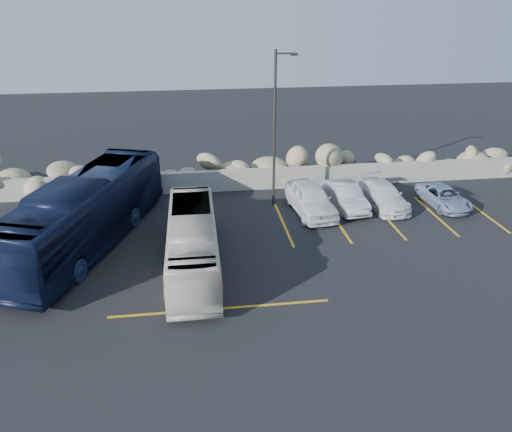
{
  "coord_description": "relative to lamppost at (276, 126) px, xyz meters",
  "views": [
    {
      "loc": [
        -1.75,
        -14.91,
        10.47
      ],
      "look_at": [
        0.81,
        4.0,
        1.88
      ],
      "focal_mm": 35.0,
      "sensor_mm": 36.0,
      "label": 1
    }
  ],
  "objects": [
    {
      "name": "ground",
      "position": [
        -2.56,
        -9.5,
        -4.3
      ],
      "size": [
        90.0,
        90.0,
        0.0
      ],
      "primitive_type": "plane",
      "color": "black",
      "rests_on": "ground"
    },
    {
      "name": "seawall",
      "position": [
        -2.56,
        2.5,
        -3.7
      ],
      "size": [
        60.0,
        0.4,
        1.2
      ],
      "primitive_type": "cube",
      "color": "gray",
      "rests_on": "ground"
    },
    {
      "name": "riprap_pile",
      "position": [
        -2.56,
        3.7,
        -3.0
      ],
      "size": [
        54.0,
        2.8,
        2.6
      ],
      "primitive_type": null,
      "color": "#8A7C5B",
      "rests_on": "ground"
    },
    {
      "name": "parking_lines",
      "position": [
        2.09,
        -3.93,
        -4.29
      ],
      "size": [
        18.16,
        9.36,
        0.01
      ],
      "color": "gold",
      "rests_on": "ground"
    },
    {
      "name": "lamppost",
      "position": [
        0.0,
        0.0,
        0.0
      ],
      "size": [
        1.14,
        0.18,
        8.0
      ],
      "color": "#2F2C2A",
      "rests_on": "ground"
    },
    {
      "name": "vintage_bus",
      "position": [
        -4.44,
        -6.12,
        -3.15
      ],
      "size": [
        2.0,
        8.24,
        2.29
      ],
      "primitive_type": "imported",
      "rotation": [
        0.0,
        0.0,
        -0.01
      ],
      "color": "beige",
      "rests_on": "ground"
    },
    {
      "name": "tour_coach",
      "position": [
        -9.07,
        -3.47,
        -2.72
      ],
      "size": [
        6.25,
        11.57,
        3.16
      ],
      "primitive_type": "imported",
      "rotation": [
        0.0,
        0.0,
        -0.34
      ],
      "color": "#101835",
      "rests_on": "ground"
    },
    {
      "name": "car_a",
      "position": [
        1.68,
        -1.29,
        -3.54
      ],
      "size": [
        2.23,
        4.61,
        1.52
      ],
      "primitive_type": "imported",
      "rotation": [
        0.0,
        0.0,
        0.1
      ],
      "color": "white",
      "rests_on": "ground"
    },
    {
      "name": "car_b",
      "position": [
        3.65,
        -0.88,
        -3.65
      ],
      "size": [
        1.68,
        3.99,
        1.28
      ],
      "primitive_type": "imported",
      "rotation": [
        0.0,
        0.0,
        0.08
      ],
      "color": "silver",
      "rests_on": "ground"
    },
    {
      "name": "car_c",
      "position": [
        5.7,
        -0.95,
        -3.69
      ],
      "size": [
        1.92,
        4.26,
        1.21
      ],
      "primitive_type": "imported",
      "rotation": [
        0.0,
        0.0,
        0.05
      ],
      "color": "white",
      "rests_on": "ground"
    },
    {
      "name": "car_d",
      "position": [
        8.92,
        -1.36,
        -3.79
      ],
      "size": [
        1.95,
        3.76,
        1.01
      ],
      "primitive_type": "imported",
      "rotation": [
        0.0,
        0.0,
        0.08
      ],
      "color": "#7D8EB1",
      "rests_on": "ground"
    }
  ]
}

